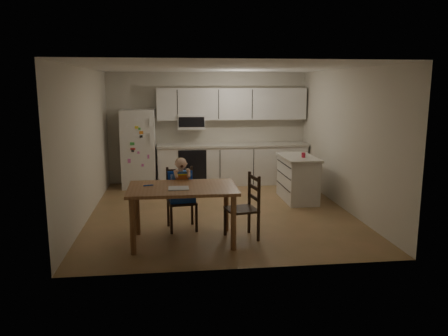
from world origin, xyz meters
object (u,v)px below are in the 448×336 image
chair_side (248,202)px  chair_booster (181,186)px  dining_table (182,194)px  refrigerator (139,149)px  kitchen_island (298,178)px  red_cup (303,155)px

chair_side → chair_booster: bearing=-130.7°
dining_table → chair_booster: size_ratio=1.34×
refrigerator → kitchen_island: refrigerator is taller
chair_side → dining_table: bearing=-96.5°
refrigerator → chair_side: bearing=-63.2°
red_cup → refrigerator: bearing=152.2°
kitchen_island → chair_side: bearing=-123.6°
red_cup → chair_booster: chair_booster is taller
kitchen_island → chair_booster: bearing=-147.3°
refrigerator → chair_side: (1.80, -3.55, -0.31)m
dining_table → chair_booster: chair_booster is taller
refrigerator → kitchen_island: 3.52m
red_cup → kitchen_island: bearing=111.2°
red_cup → chair_side: bearing=-126.7°
red_cup → chair_side: 2.36m
kitchen_island → chair_side: size_ratio=1.23×
refrigerator → kitchen_island: size_ratio=1.45×
dining_table → chair_side: 0.96m
chair_booster → red_cup: bearing=22.2°
refrigerator → chair_booster: size_ratio=1.51×
refrigerator → red_cup: (3.19, -1.68, 0.06)m
kitchen_island → chair_booster: (-2.29, -1.47, 0.24)m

